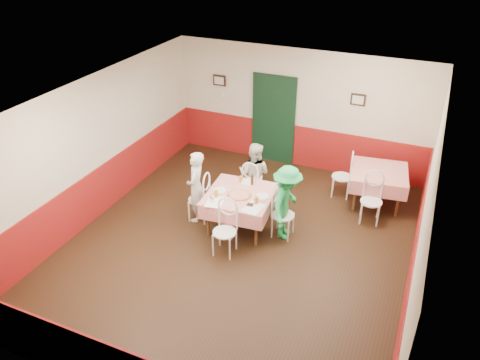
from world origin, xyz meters
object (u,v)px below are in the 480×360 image
at_px(diner_right, 287,203).
at_px(diner_left, 196,187).
at_px(chair_far, 253,186).
at_px(wallet, 250,205).
at_px(pizza, 239,195).
at_px(diner_far, 254,174).
at_px(main_table, 240,210).
at_px(chair_second_a, 342,177).
at_px(chair_left, 199,199).
at_px(chair_right, 283,215).
at_px(glass_b, 256,200).
at_px(glass_c, 241,179).
at_px(second_table, 377,187).
at_px(beer_bottle, 252,180).
at_px(glass_a, 216,194).
at_px(chair_near, 224,232).
at_px(chair_second_b, 371,202).

bearing_deg(diner_right, diner_left, 92.91).
distance_m(chair_far, wallet, 1.26).
relative_size(pizza, diner_far, 0.30).
bearing_deg(diner_far, main_table, 94.40).
bearing_deg(chair_second_a, pizza, -44.72).
bearing_deg(chair_left, chair_second_a, 123.72).
relative_size(chair_far, diner_left, 0.62).
distance_m(chair_right, diner_left, 1.77).
relative_size(main_table, glass_b, 9.04).
distance_m(wallet, diner_right, 0.68).
distance_m(chair_right, glass_c, 1.13).
relative_size(chair_left, pizza, 2.15).
relative_size(chair_far, wallet, 8.18).
distance_m(chair_left, chair_second_a, 3.11).
bearing_deg(glass_b, chair_far, 114.52).
bearing_deg(chair_second_a, diner_far, -64.68).
relative_size(second_table, glass_b, 8.30).
bearing_deg(diner_far, second_table, -156.21).
bearing_deg(wallet, beer_bottle, 104.77).
relative_size(chair_far, glass_a, 6.81).
bearing_deg(glass_c, main_table, -68.35).
xyz_separation_m(chair_near, glass_b, (0.34, 0.65, 0.38)).
relative_size(chair_far, chair_second_b, 1.00).
relative_size(chair_second_a, pizza, 2.15).
relative_size(chair_left, chair_right, 1.00).
bearing_deg(chair_far, pizza, 96.58).
bearing_deg(diner_left, beer_bottle, 102.51).
bearing_deg(diner_right, chair_near, 136.27).
height_order(chair_second_b, pizza, chair_second_b).
height_order(chair_left, chair_far, same).
bearing_deg(pizza, diner_far, 95.40).
xyz_separation_m(chair_right, glass_a, (-1.20, -0.36, 0.38)).
bearing_deg(main_table, chair_left, -175.35).
bearing_deg(diner_far, chair_right, 137.77).
bearing_deg(pizza, chair_right, 9.39).
height_order(second_table, glass_a, glass_a).
height_order(main_table, chair_right, chair_right).
bearing_deg(diner_left, main_table, 81.73).
bearing_deg(beer_bottle, diner_far, 107.21).
bearing_deg(beer_bottle, glass_c, 177.33).
bearing_deg(main_table, diner_right, 4.65).
xyz_separation_m(chair_left, chair_near, (0.92, -0.78, 0.00)).
bearing_deg(chair_near, chair_left, 136.54).
xyz_separation_m(chair_left, wallet, (1.18, -0.23, 0.32)).
relative_size(chair_second_b, glass_c, 7.25).
bearing_deg(chair_right, chair_near, 138.65).
height_order(diner_left, diner_far, diner_left).
height_order(chair_second_b, beer_bottle, beer_bottle).
bearing_deg(glass_c, chair_near, -79.61).
distance_m(main_table, diner_right, 0.97).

